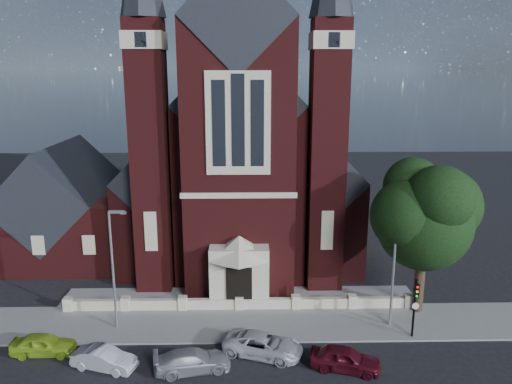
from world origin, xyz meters
TOP-DOWN VIEW (x-y plane):
  - ground at (0.00, 15.00)m, footprint 120.00×120.00m
  - pavement_strip at (0.00, 4.50)m, footprint 60.00×5.00m
  - forecourt_paving at (0.00, 8.50)m, footprint 26.00×3.00m
  - forecourt_wall at (0.00, 6.50)m, footprint 24.00×0.40m
  - church at (-0.00, 22.94)m, footprint 20.01×34.90m
  - parish_hall at (-16.00, 18.00)m, footprint 12.00×12.20m
  - street_tree at (12.60, 5.71)m, footprint 6.40×6.60m
  - street_lamp_left at (-7.91, 4.00)m, footprint 1.16×0.22m
  - street_lamp_right at (10.09, 4.00)m, footprint 1.16×0.22m
  - traffic_signal at (11.00, 2.43)m, footprint 0.28×0.42m
  - car_lime_van at (-11.63, 1.11)m, footprint 3.75×1.52m
  - car_silver_a at (-7.59, -0.47)m, footprint 3.96×2.32m
  - car_silver_b at (-2.56, -0.77)m, footprint 4.58×2.57m
  - car_white_suv at (1.49, 0.75)m, footprint 5.20×3.64m
  - car_dark_red at (6.07, -0.84)m, footprint 4.30×2.66m

SIDE VIEW (x-z plane):
  - ground at x=0.00m, z-range 0.00..0.00m
  - pavement_strip at x=0.00m, z-range -0.06..0.06m
  - forecourt_paving at x=0.00m, z-range -0.07..0.07m
  - forecourt_wall at x=0.00m, z-range -0.45..0.45m
  - car_silver_a at x=-7.59m, z-range 0.00..1.23m
  - car_silver_b at x=-2.56m, z-range 0.00..1.25m
  - car_lime_van at x=-11.63m, z-range 0.00..1.28m
  - car_white_suv at x=1.49m, z-range 0.00..1.32m
  - car_dark_red at x=6.07m, z-range 0.00..1.36m
  - traffic_signal at x=11.00m, z-range 0.58..4.58m
  - parish_hall at x=-16.00m, z-range -1.11..9.13m
  - street_lamp_left at x=-7.91m, z-range 0.55..8.64m
  - street_lamp_right at x=10.09m, z-range 0.55..8.64m
  - street_tree at x=12.60m, z-range 1.61..12.31m
  - church at x=0.00m, z-range -6.41..22.79m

